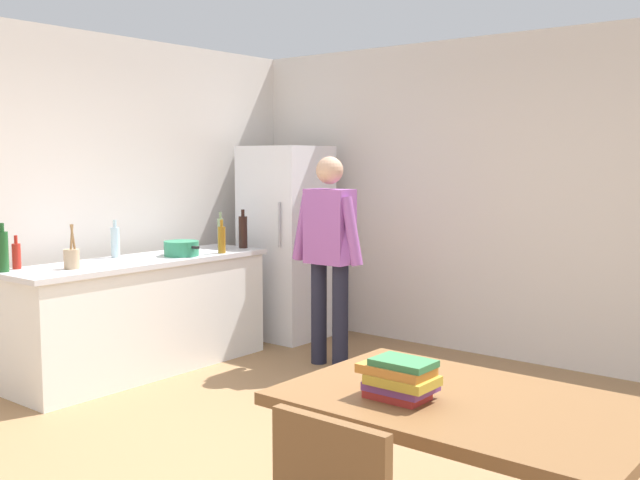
{
  "coord_description": "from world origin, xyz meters",
  "views": [
    {
      "loc": [
        2.7,
        -2.83,
        1.67
      ],
      "look_at": [
        -0.5,
        1.17,
        1.12
      ],
      "focal_mm": 41.7,
      "sensor_mm": 36.0,
      "label": 1
    }
  ],
  "objects_px": {
    "bottle_water_clear": "(115,242)",
    "bottle_vinegar_tall": "(221,233)",
    "utensil_jar": "(72,258)",
    "bottle_wine_green": "(3,251)",
    "person": "(329,247)",
    "dining_table": "(466,418)",
    "cooking_pot": "(181,248)",
    "refrigerator": "(286,242)",
    "book_stack": "(400,379)",
    "bottle_wine_dark": "(243,232)",
    "bottle_sauce_red": "(16,256)",
    "bottle_oil_amber": "(222,239)"
  },
  "relations": [
    {
      "from": "bottle_water_clear",
      "to": "bottle_wine_green",
      "type": "height_order",
      "value": "bottle_wine_green"
    },
    {
      "from": "bottle_wine_green",
      "to": "book_stack",
      "type": "height_order",
      "value": "bottle_wine_green"
    },
    {
      "from": "refrigerator",
      "to": "bottle_vinegar_tall",
      "type": "relative_size",
      "value": 5.62
    },
    {
      "from": "bottle_oil_amber",
      "to": "bottle_wine_green",
      "type": "relative_size",
      "value": 0.82
    },
    {
      "from": "person",
      "to": "bottle_sauce_red",
      "type": "xyz_separation_m",
      "value": [
        -1.3,
        -1.94,
        0.02
      ]
    },
    {
      "from": "person",
      "to": "bottle_oil_amber",
      "type": "bearing_deg",
      "value": -153.91
    },
    {
      "from": "dining_table",
      "to": "bottle_wine_dark",
      "type": "xyz_separation_m",
      "value": [
        -3.29,
        2.12,
        0.37
      ]
    },
    {
      "from": "dining_table",
      "to": "utensil_jar",
      "type": "xyz_separation_m",
      "value": [
        -3.35,
        0.45,
        0.31
      ]
    },
    {
      "from": "bottle_wine_dark",
      "to": "dining_table",
      "type": "bearing_deg",
      "value": -32.76
    },
    {
      "from": "utensil_jar",
      "to": "bottle_vinegar_tall",
      "type": "bearing_deg",
      "value": 93.44
    },
    {
      "from": "refrigerator",
      "to": "cooking_pot",
      "type": "height_order",
      "value": "refrigerator"
    },
    {
      "from": "person",
      "to": "bottle_wine_green",
      "type": "bearing_deg",
      "value": -120.88
    },
    {
      "from": "refrigerator",
      "to": "bottle_oil_amber",
      "type": "bearing_deg",
      "value": -82.31
    },
    {
      "from": "refrigerator",
      "to": "bottle_vinegar_tall",
      "type": "bearing_deg",
      "value": -101.69
    },
    {
      "from": "bottle_water_clear",
      "to": "book_stack",
      "type": "height_order",
      "value": "bottle_water_clear"
    },
    {
      "from": "utensil_jar",
      "to": "bottle_wine_green",
      "type": "bearing_deg",
      "value": -122.0
    },
    {
      "from": "person",
      "to": "bottle_vinegar_tall",
      "type": "relative_size",
      "value": 5.31
    },
    {
      "from": "utensil_jar",
      "to": "bottle_wine_green",
      "type": "relative_size",
      "value": 0.94
    },
    {
      "from": "dining_table",
      "to": "bottle_oil_amber",
      "type": "relative_size",
      "value": 5.0
    },
    {
      "from": "bottle_sauce_red",
      "to": "person",
      "type": "bearing_deg",
      "value": 56.19
    },
    {
      "from": "bottle_water_clear",
      "to": "bottle_vinegar_tall",
      "type": "bearing_deg",
      "value": 79.07
    },
    {
      "from": "book_stack",
      "to": "cooking_pot",
      "type": "bearing_deg",
      "value": 152.99
    },
    {
      "from": "dining_table",
      "to": "bottle_water_clear",
      "type": "bearing_deg",
      "value": 164.23
    },
    {
      "from": "bottle_vinegar_tall",
      "to": "bottle_wine_green",
      "type": "xyz_separation_m",
      "value": [
        -0.15,
        -1.92,
        0.01
      ]
    },
    {
      "from": "utensil_jar",
      "to": "refrigerator",
      "type": "bearing_deg",
      "value": 88.65
    },
    {
      "from": "bottle_water_clear",
      "to": "bottle_wine_green",
      "type": "distance_m",
      "value": 0.96
    },
    {
      "from": "bottle_wine_dark",
      "to": "person",
      "type": "bearing_deg",
      "value": 1.7
    },
    {
      "from": "bottle_wine_dark",
      "to": "bottle_vinegar_tall",
      "type": "relative_size",
      "value": 1.06
    },
    {
      "from": "dining_table",
      "to": "cooking_pot",
      "type": "relative_size",
      "value": 3.5
    },
    {
      "from": "refrigerator",
      "to": "cooking_pot",
      "type": "bearing_deg",
      "value": -90.13
    },
    {
      "from": "utensil_jar",
      "to": "bottle_sauce_red",
      "type": "distance_m",
      "value": 0.39
    },
    {
      "from": "utensil_jar",
      "to": "bottle_vinegar_tall",
      "type": "xyz_separation_m",
      "value": [
        -0.09,
        1.54,
        0.06
      ]
    },
    {
      "from": "utensil_jar",
      "to": "book_stack",
      "type": "height_order",
      "value": "utensil_jar"
    },
    {
      "from": "bottle_wine_dark",
      "to": "bottle_sauce_red",
      "type": "bearing_deg",
      "value": -100.65
    },
    {
      "from": "bottle_sauce_red",
      "to": "bottle_vinegar_tall",
      "type": "bearing_deg",
      "value": 83.43
    },
    {
      "from": "cooking_pot",
      "to": "bottle_sauce_red",
      "type": "distance_m",
      "value": 1.27
    },
    {
      "from": "bottle_wine_dark",
      "to": "bottle_sauce_red",
      "type": "xyz_separation_m",
      "value": [
        -0.36,
        -1.92,
        -0.05
      ]
    },
    {
      "from": "book_stack",
      "to": "dining_table",
      "type": "bearing_deg",
      "value": 38.04
    },
    {
      "from": "person",
      "to": "utensil_jar",
      "type": "height_order",
      "value": "person"
    },
    {
      "from": "book_stack",
      "to": "bottle_water_clear",
      "type": "bearing_deg",
      "value": 160.95
    },
    {
      "from": "refrigerator",
      "to": "book_stack",
      "type": "bearing_deg",
      "value": -42.71
    },
    {
      "from": "bottle_sauce_red",
      "to": "book_stack",
      "type": "xyz_separation_m",
      "value": [
        3.45,
        -0.36,
        -0.17
      ]
    },
    {
      "from": "bottle_vinegar_tall",
      "to": "cooking_pot",
      "type": "bearing_deg",
      "value": -76.0
    },
    {
      "from": "person",
      "to": "bottle_wine_green",
      "type": "distance_m",
      "value": 2.42
    },
    {
      "from": "refrigerator",
      "to": "bottle_wine_dark",
      "type": "height_order",
      "value": "refrigerator"
    },
    {
      "from": "bottle_wine_dark",
      "to": "bottle_water_clear",
      "type": "xyz_separation_m",
      "value": [
        -0.34,
        -1.09,
        -0.02
      ]
    },
    {
      "from": "refrigerator",
      "to": "person",
      "type": "distance_m",
      "value": 1.1
    },
    {
      "from": "dining_table",
      "to": "bottle_oil_amber",
      "type": "height_order",
      "value": "bottle_oil_amber"
    },
    {
      "from": "cooking_pot",
      "to": "bottle_wine_dark",
      "type": "relative_size",
      "value": 1.18
    },
    {
      "from": "person",
      "to": "book_stack",
      "type": "xyz_separation_m",
      "value": [
        2.15,
        -2.31,
        -0.15
      ]
    }
  ]
}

